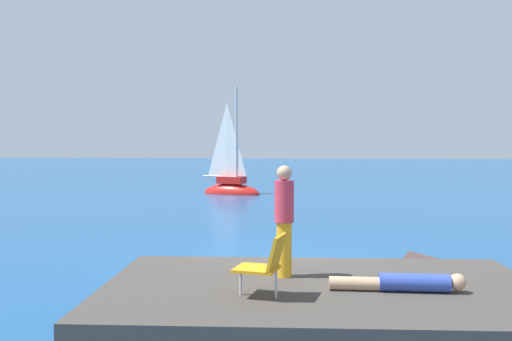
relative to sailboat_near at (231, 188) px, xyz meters
name	(u,v)px	position (x,y,z in m)	size (l,w,h in m)	color
ground_plane	(284,268)	(3.17, -15.87, -0.31)	(160.00, 160.00, 0.00)	navy
shore_ledge	(321,304)	(3.80, -19.21, -0.04)	(5.97, 3.58, 0.54)	#423D38
boulder_seaward	(440,294)	(5.80, -17.52, -0.31)	(1.43, 1.14, 0.79)	#473635
boulder_inland	(266,282)	(2.88, -17.03, -0.31)	(1.41, 1.13, 0.77)	#413538
sailboat_near	(231,188)	(0.00, 0.00, 0.00)	(3.19, 2.00, 5.75)	red
person_sunbather	(404,283)	(4.86, -19.46, 0.35)	(1.76, 0.25, 0.25)	#334CB2
person_standing	(284,218)	(3.27, -18.80, 1.09)	(0.28, 0.28, 1.62)	gold
beach_chair	(265,262)	(3.07, -19.88, 0.67)	(0.68, 0.59, 0.80)	orange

